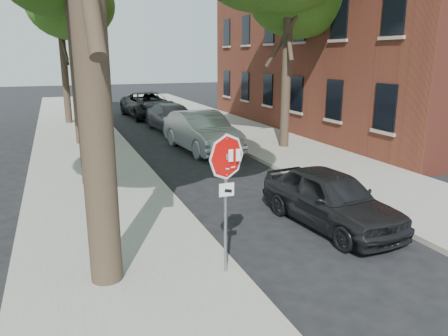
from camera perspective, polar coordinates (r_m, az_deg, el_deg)
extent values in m
plane|color=black|center=(8.69, 4.64, -13.17)|extent=(120.00, 120.00, 0.00)
cube|color=gray|center=(19.35, -17.98, 1.88)|extent=(4.00, 55.00, 0.12)
cube|color=gray|center=(21.49, 5.25, 3.72)|extent=(4.00, 55.00, 0.12)
cube|color=#9E9384|center=(19.55, -11.98, 2.41)|extent=(0.12, 55.00, 0.13)
cube|color=#9E9384|center=(20.68, 0.14, 3.37)|extent=(0.12, 55.00, 0.13)
cylinder|color=gray|center=(7.87, 0.23, -4.86)|extent=(0.06, 0.06, 2.60)
cube|color=#99999E|center=(7.59, 0.32, 1.49)|extent=(0.05, 0.06, 0.10)
cylinder|color=#99999E|center=(7.59, 0.32, 1.49)|extent=(0.76, 0.32, 0.82)
cylinder|color=white|center=(7.58, 0.36, 1.46)|extent=(0.76, 0.32, 0.82)
cylinder|color=red|center=(7.57, 0.38, 1.46)|extent=(0.68, 0.29, 0.74)
cube|color=white|center=(7.48, -1.09, 1.46)|extent=(0.08, 0.00, 0.22)
cube|color=white|center=(7.53, -0.09, 1.54)|extent=(0.08, 0.00, 0.22)
cube|color=white|center=(7.58, 0.90, 1.63)|extent=(0.08, 0.00, 0.22)
cube|color=white|center=(7.63, 1.87, 1.71)|extent=(0.08, 0.00, 0.22)
cube|color=silver|center=(7.57, -0.36, -0.03)|extent=(0.08, 0.00, 0.03)
cube|color=silver|center=(7.61, 0.41, -0.10)|extent=(0.08, 0.00, 0.03)
cube|color=silver|center=(7.64, 1.18, 0.11)|extent=(0.08, 0.00, 0.03)
cube|color=white|center=(7.74, 0.34, -2.86)|extent=(0.28, 0.02, 0.24)
cube|color=black|center=(7.74, 0.58, -3.00)|extent=(0.15, 0.00, 0.08)
cylinder|color=black|center=(13.97, -18.62, 17.18)|extent=(0.44, 0.44, 9.50)
cylinder|color=black|center=(20.97, -19.16, 16.65)|extent=(0.48, 0.48, 10.00)
cylinder|color=black|center=(27.93, -20.35, 14.77)|extent=(0.40, 0.40, 9.00)
ellipsoid|color=#225012|center=(28.81, -22.36, 18.84)|extent=(3.78, 3.78, 3.02)
cylinder|color=black|center=(19.37, 8.28, 16.03)|extent=(0.40, 0.40, 9.00)
imported|color=black|center=(10.86, 13.72, -3.84)|extent=(2.04, 4.22, 1.39)
imported|color=#9A9FA2|center=(19.02, -2.96, 4.79)|extent=(2.25, 5.29, 1.70)
imported|color=#4D4D52|center=(24.37, -6.69, 6.55)|extent=(2.54, 5.22, 1.46)
imported|color=black|center=(30.04, -9.77, 8.12)|extent=(3.20, 6.25, 1.69)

